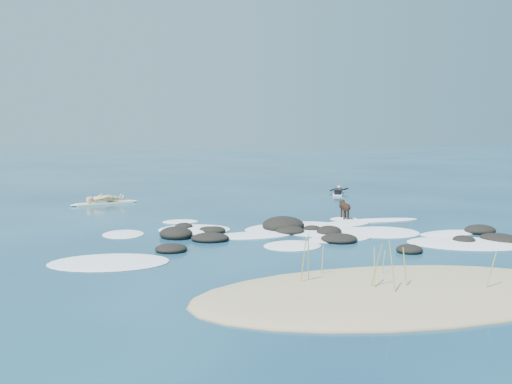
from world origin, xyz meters
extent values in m
plane|color=#0A2642|center=(0.00, 0.00, 0.00)|extent=(160.00, 160.00, 0.00)
ellipsoid|color=#9E8966|center=(0.00, -8.20, 0.00)|extent=(9.00, 4.40, 0.60)
cylinder|color=#99A04D|center=(1.76, -8.96, 0.57)|extent=(0.24, 0.07, 0.89)
cylinder|color=#99A04D|center=(-0.62, -8.46, 0.62)|extent=(0.10, 0.25, 0.98)
cylinder|color=#99A04D|center=(-0.41, -8.85, 0.73)|extent=(0.15, 0.17, 1.21)
cylinder|color=#99A04D|center=(-1.78, -7.64, 0.73)|extent=(0.13, 0.30, 1.18)
cylinder|color=#99A04D|center=(-0.60, -8.50, 0.67)|extent=(0.22, 0.21, 1.08)
cylinder|color=#99A04D|center=(-1.91, -7.68, 0.68)|extent=(0.11, 0.17, 1.11)
cylinder|color=#99A04D|center=(-1.24, -7.04, 0.50)|extent=(0.05, 0.07, 0.77)
cylinder|color=#99A04D|center=(0.07, -7.46, 0.47)|extent=(0.06, 0.12, 0.71)
cylinder|color=#99A04D|center=(0.03, -8.55, 0.61)|extent=(0.12, 0.11, 0.98)
ellipsoid|color=black|center=(-2.75, 0.32, 0.05)|extent=(0.77, 0.89, 0.18)
ellipsoid|color=black|center=(-4.33, -2.73, 0.07)|extent=(0.97, 0.90, 0.29)
ellipsoid|color=black|center=(5.98, -3.57, 0.08)|extent=(1.48, 1.62, 0.31)
ellipsoid|color=black|center=(4.73, -3.49, 0.07)|extent=(0.91, 0.93, 0.29)
ellipsoid|color=black|center=(-3.58, 0.96, 0.07)|extent=(0.87, 0.93, 0.28)
ellipsoid|color=black|center=(-3.99, -0.59, 0.11)|extent=(1.36, 1.50, 0.45)
ellipsoid|color=black|center=(6.37, -1.83, 0.06)|extent=(0.84, 0.87, 0.25)
ellipsoid|color=black|center=(2.35, -4.44, 0.08)|extent=(1.04, 1.03, 0.30)
ellipsoid|color=black|center=(-0.18, -0.04, 0.16)|extent=(1.52, 1.49, 0.63)
ellipsoid|color=black|center=(-0.13, -0.70, 0.08)|extent=(1.24, 1.26, 0.32)
ellipsoid|color=black|center=(0.74, -0.49, 0.06)|extent=(0.80, 0.74, 0.25)
ellipsoid|color=black|center=(-2.98, -1.38, 0.08)|extent=(1.42, 1.30, 0.32)
ellipsoid|color=black|center=(-2.63, -0.03, 0.07)|extent=(0.97, 0.92, 0.28)
ellipsoid|color=black|center=(6.20, -2.19, 0.09)|extent=(1.18, 1.06, 0.38)
ellipsoid|color=black|center=(0.98, -2.45, 0.08)|extent=(1.25, 1.23, 0.32)
ellipsoid|color=black|center=(1.10, -1.22, 0.09)|extent=(1.01, 0.97, 0.38)
ellipsoid|color=white|center=(4.66, -3.73, 0.01)|extent=(4.16, 3.31, 0.12)
ellipsoid|color=white|center=(-3.23, 0.65, 0.01)|extent=(2.95, 2.58, 0.12)
ellipsoid|color=white|center=(-0.68, -2.82, 0.01)|extent=(2.10, 1.91, 0.12)
ellipsoid|color=white|center=(5.06, -2.10, 0.01)|extent=(2.42, 1.43, 0.12)
ellipsoid|color=white|center=(1.15, -2.06, 0.01)|extent=(2.55, 1.78, 0.12)
ellipsoid|color=white|center=(-1.48, -0.91, 0.01)|extent=(2.87, 1.47, 0.12)
ellipsoid|color=white|center=(0.22, 0.30, 0.01)|extent=(4.08, 3.01, 0.12)
ellipsoid|color=white|center=(-3.55, 2.43, 0.01)|extent=(1.43, 1.03, 0.12)
ellipsoid|color=white|center=(-6.06, -3.78, 0.01)|extent=(3.45, 2.49, 0.12)
ellipsoid|color=white|center=(3.85, 1.01, 0.01)|extent=(3.50, 0.86, 0.12)
ellipsoid|color=white|center=(1.43, -0.92, 0.01)|extent=(4.31, 3.26, 0.12)
ellipsoid|color=white|center=(2.27, 0.50, 0.01)|extent=(2.56, 1.70, 0.12)
ellipsoid|color=white|center=(2.96, -1.36, 0.01)|extent=(2.95, 2.70, 0.12)
ellipsoid|color=white|center=(-5.68, 0.27, 0.01)|extent=(1.43, 1.71, 0.12)
ellipsoid|color=white|center=(2.76, 1.60, 0.01)|extent=(1.10, 0.90, 0.12)
cube|color=#FDF8CA|center=(-6.52, 8.43, 0.05)|extent=(2.71, 1.41, 0.09)
ellipsoid|color=#FDF8CA|center=(-5.26, 8.87, 0.05)|extent=(0.61, 0.46, 0.10)
ellipsoid|color=#FDF8CA|center=(-7.78, 7.99, 0.05)|extent=(0.61, 0.46, 0.10)
imported|color=tan|center=(-6.52, 8.43, 0.96)|extent=(0.60, 0.74, 1.74)
cube|color=white|center=(5.69, 9.71, 0.05)|extent=(1.30, 2.11, 0.08)
ellipsoid|color=white|center=(6.12, 10.66, 0.05)|extent=(0.42, 0.52, 0.08)
cube|color=black|center=(5.69, 9.71, 0.19)|extent=(0.88, 1.33, 0.21)
sphere|color=tan|center=(6.00, 10.39, 0.31)|extent=(0.29, 0.29, 0.22)
cylinder|color=black|center=(5.81, 10.63, 0.18)|extent=(0.53, 0.10, 0.24)
cylinder|color=black|center=(6.30, 10.41, 0.18)|extent=(0.42, 0.44, 0.24)
cube|color=black|center=(5.40, 9.06, 0.15)|extent=(0.51, 0.61, 0.13)
cylinder|color=black|center=(2.76, 1.50, 0.52)|extent=(0.38, 0.65, 0.30)
sphere|color=black|center=(2.79, 1.77, 0.52)|extent=(0.35, 0.35, 0.31)
sphere|color=black|center=(2.72, 1.23, 0.52)|extent=(0.32, 0.32, 0.28)
sphere|color=black|center=(2.82, 1.95, 0.63)|extent=(0.25, 0.25, 0.22)
cone|color=black|center=(2.83, 2.08, 0.61)|extent=(0.13, 0.15, 0.12)
cone|color=black|center=(2.76, 1.95, 0.72)|extent=(0.11, 0.09, 0.11)
cone|color=black|center=(2.87, 1.93, 0.72)|extent=(0.11, 0.09, 0.11)
cylinder|color=black|center=(2.71, 1.72, 0.20)|extent=(0.08, 0.08, 0.40)
cylinder|color=black|center=(2.86, 1.70, 0.20)|extent=(0.08, 0.08, 0.40)
cylinder|color=black|center=(2.65, 1.30, 0.20)|extent=(0.08, 0.08, 0.40)
cylinder|color=black|center=(2.81, 1.28, 0.20)|extent=(0.08, 0.08, 0.40)
cylinder|color=black|center=(2.70, 1.09, 0.57)|extent=(0.09, 0.30, 0.17)
camera|label=1|loc=(-5.63, -19.12, 3.55)|focal=40.00mm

